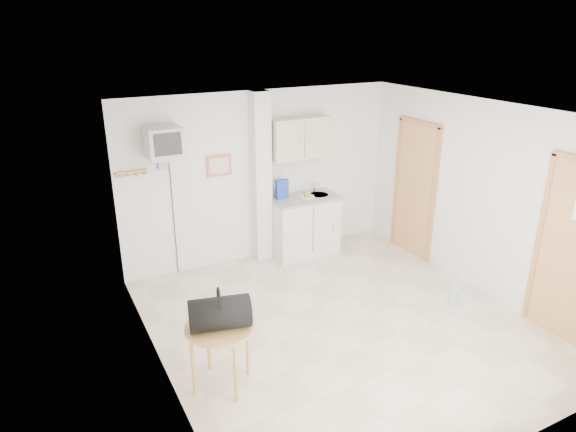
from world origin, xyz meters
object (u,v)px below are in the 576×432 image
duffel_bag (220,313)px  water_bottle (454,294)px  crt_television (164,144)px  round_table (220,333)px

duffel_bag → water_bottle: size_ratio=1.83×
crt_television → duffel_bag: crt_television is taller
crt_television → round_table: crt_television is taller
duffel_bag → water_bottle: duffel_bag is taller
crt_television → water_bottle: crt_television is taller
water_bottle → duffel_bag: bearing=-177.7°
round_table → crt_television: bearing=85.2°
round_table → water_bottle: (3.15, 0.09, -0.44)m
duffel_bag → round_table: bearing=94.5°
crt_television → duffel_bag: size_ratio=3.42×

